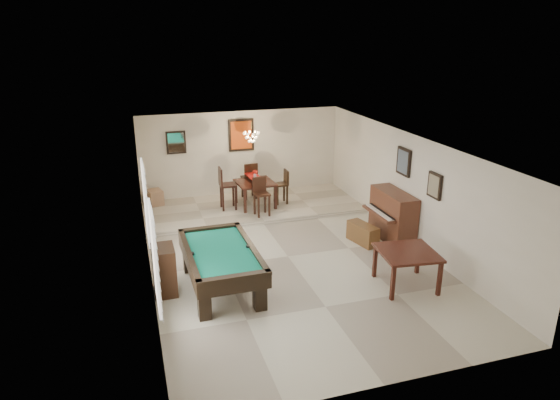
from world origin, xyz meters
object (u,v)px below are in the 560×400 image
dining_chair_west (228,188)px  corner_bench (155,197)px  dining_chair_north (249,180)px  apothecary_chest (164,270)px  pool_table (221,270)px  dining_chair_east (281,187)px  upright_piano (388,216)px  square_table (406,269)px  flower_vase (255,174)px  chandelier (251,133)px  dining_table (255,192)px  piano_bench (363,234)px  dining_chair_south (262,197)px

dining_chair_west → corner_bench: dining_chair_west is taller
dining_chair_north → apothecary_chest: bearing=52.3°
dining_chair_west → pool_table: bearing=167.6°
apothecary_chest → dining_chair_east: 5.39m
upright_piano → apothecary_chest: upright_piano is taller
square_table → dining_chair_east: (-0.99, 5.16, 0.23)m
flower_vase → chandelier: chandelier is taller
dining_table → piano_bench: bearing=-57.8°
apothecary_chest → dining_chair_west: (2.07, 4.00, 0.24)m
dining_chair_east → pool_table: bearing=-31.3°
flower_vase → dining_chair_north: (0.01, 0.74, -0.40)m
dining_chair_north → corner_bench: 2.72m
pool_table → square_table: bearing=-16.3°
square_table → chandelier: size_ratio=1.81×
corner_bench → dining_table: bearing=-19.9°
dining_chair_south → dining_chair_west: (-0.75, 0.78, 0.08)m
piano_bench → chandelier: bearing=122.9°
pool_table → dining_chair_east: bearing=58.1°
upright_piano → chandelier: (-2.57, 3.01, 1.60)m
piano_bench → dining_chair_south: size_ratio=0.83×
square_table → flower_vase: 5.47m
square_table → apothecary_chest: apothecary_chest is taller
dining_chair_south → dining_chair_north: 1.51m
piano_bench → dining_table: size_ratio=0.85×
flower_vase → chandelier: (-0.07, 0.03, 1.14)m
dining_chair_south → corner_bench: 3.20m
square_table → dining_chair_east: dining_chair_east is taller
pool_table → square_table: 3.65m
dining_chair_west → upright_piano: bearing=-131.5°
pool_table → chandelier: (1.69, 4.19, 1.79)m
dining_chair_west → chandelier: 1.65m
dining_table → dining_chair_south: size_ratio=0.98×
piano_bench → dining_chair_north: bearing=116.7°
square_table → corner_bench: 7.55m
piano_bench → corner_bench: corner_bench is taller
corner_bench → apothecary_chest: bearing=-91.8°
flower_vase → dining_chair_north: size_ratio=0.20×
dining_chair_north → dining_chair_west: size_ratio=0.92×
piano_bench → flower_vase: 3.61m
piano_bench → chandelier: (-1.94, 3.00, 1.96)m
square_table → dining_chair_south: size_ratio=1.06×
piano_bench → dining_chair_west: 4.02m
square_table → dining_chair_north: (-1.74, 5.88, 0.29)m
chandelier → dining_chair_west: bearing=-178.8°
dining_chair_east → corner_bench: bearing=-105.7°
piano_bench → dining_chair_north: dining_chair_north is taller
pool_table → dining_chair_east: 4.89m
dining_table → dining_chair_west: (-0.77, 0.01, 0.17)m
pool_table → upright_piano: size_ratio=1.68×
square_table → upright_piano: 2.30m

